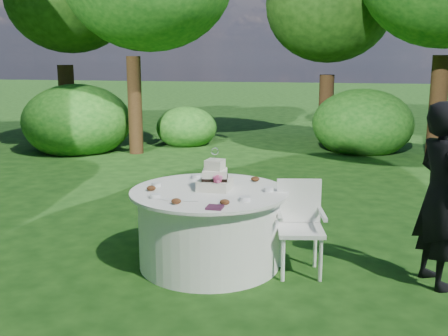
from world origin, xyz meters
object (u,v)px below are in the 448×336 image
Objects in this scene: guest at (441,195)px; cake at (215,178)px; table at (209,227)px; napkins at (215,207)px; chair at (300,220)px.

guest reaches higher than cake.
guest is 3.96× the size of cake.
guest is 2.19m from table.
napkins is 0.16× the size of chair.
chair reaches higher than napkins.
cake is 0.47× the size of chair.
guest is 2.09m from cake.
table is 0.90m from chair.
guest is 1.88× the size of chair.
chair is (0.84, -0.01, -0.36)m from cake.
table is 0.50m from cake.
cake is at bearing 67.04° from guest.
table is 1.74× the size of chair.
napkins is 0.97m from chair.
cake is at bearing 103.50° from napkins.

